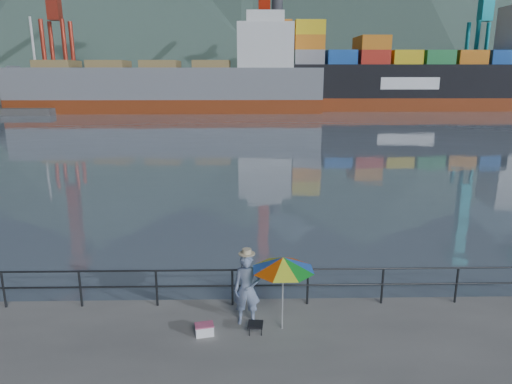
% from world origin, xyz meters
% --- Properties ---
extents(harbor_water, '(500.00, 280.00, 0.00)m').
position_xyz_m(harbor_water, '(0.00, 130.00, 0.00)').
color(harbor_water, slate).
rests_on(harbor_water, ground).
extents(far_dock, '(200.00, 40.00, 0.40)m').
position_xyz_m(far_dock, '(10.00, 93.00, 0.00)').
color(far_dock, '#514F4C').
rests_on(far_dock, ground).
extents(guardrail, '(22.00, 0.06, 1.03)m').
position_xyz_m(guardrail, '(0.00, 1.70, 0.52)').
color(guardrail, '#2D3033').
rests_on(guardrail, ground).
extents(mountains, '(600.00, 332.80, 80.00)m').
position_xyz_m(mountains, '(38.82, 207.75, 35.55)').
color(mountains, '#385147').
rests_on(mountains, ground).
extents(port_cranes, '(116.00, 28.00, 38.40)m').
position_xyz_m(port_cranes, '(31.00, 84.00, 16.00)').
color(port_cranes, red).
rests_on(port_cranes, ground).
extents(container_stacks, '(58.00, 5.40, 7.80)m').
position_xyz_m(container_stacks, '(34.98, 93.22, 2.68)').
color(container_stacks, '#194CA5').
rests_on(container_stacks, ground).
extents(fisherman, '(0.68, 0.46, 1.80)m').
position_xyz_m(fisherman, '(1.39, 0.78, 0.90)').
color(fisherman, '#325690').
rests_on(fisherman, ground).
extents(beach_umbrella, '(1.97, 1.97, 1.85)m').
position_xyz_m(beach_umbrella, '(2.23, 0.50, 1.69)').
color(beach_umbrella, white).
rests_on(beach_umbrella, ground).
extents(folding_stool, '(0.39, 0.39, 0.24)m').
position_xyz_m(folding_stool, '(1.58, 0.33, 0.12)').
color(folding_stool, black).
rests_on(folding_stool, ground).
extents(cooler_bag, '(0.47, 0.36, 0.24)m').
position_xyz_m(cooler_bag, '(0.37, 0.26, 0.12)').
color(cooler_bag, white).
rests_on(cooler_bag, ground).
extents(fishing_rod, '(0.27, 1.51, 1.08)m').
position_xyz_m(fishing_rod, '(1.22, 2.04, 0.00)').
color(fishing_rod, black).
rests_on(fishing_rod, ground).
extents(bulk_carrier, '(51.16, 8.86, 14.50)m').
position_xyz_m(bulk_carrier, '(-9.86, 69.36, 4.13)').
color(bulk_carrier, maroon).
rests_on(bulk_carrier, ground).
extents(container_ship, '(56.40, 9.40, 18.10)m').
position_xyz_m(container_ship, '(30.83, 73.98, 5.86)').
color(container_ship, maroon).
rests_on(container_ship, ground).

